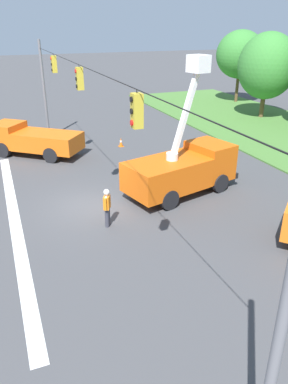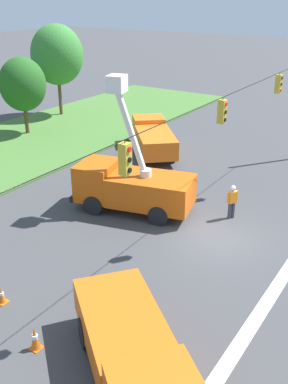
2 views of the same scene
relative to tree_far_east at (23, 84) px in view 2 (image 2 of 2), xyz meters
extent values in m
plane|color=#424244|center=(-6.84, -19.70, -3.92)|extent=(200.00, 200.00, 0.00)
cylinder|color=black|center=(-6.84, -19.70, 2.68)|extent=(26.00, 0.03, 0.03)
cylinder|color=black|center=(-13.94, -19.70, 2.63)|extent=(0.02, 0.02, 0.10)
cube|color=gold|center=(-13.94, -19.70, 2.10)|extent=(0.32, 0.28, 0.96)
cylinder|color=red|center=(-13.94, -19.86, 2.42)|extent=(0.16, 0.05, 0.16)
cylinder|color=black|center=(-13.94, -19.86, 2.10)|extent=(0.16, 0.05, 0.16)
cylinder|color=black|center=(-13.94, -19.86, 1.78)|extent=(0.16, 0.05, 0.16)
cylinder|color=black|center=(-7.24, -19.70, 2.63)|extent=(0.02, 0.02, 0.10)
cube|color=gold|center=(-7.24, -19.70, 2.10)|extent=(0.32, 0.28, 0.96)
cylinder|color=red|center=(-7.24, -19.86, 2.42)|extent=(0.16, 0.05, 0.16)
cylinder|color=black|center=(-7.24, -19.86, 2.10)|extent=(0.16, 0.05, 0.16)
cylinder|color=black|center=(-7.24, -19.86, 1.78)|extent=(0.16, 0.05, 0.16)
cylinder|color=black|center=(-0.18, -19.70, 2.63)|extent=(0.02, 0.02, 0.10)
cube|color=gold|center=(-0.18, -19.70, 2.10)|extent=(0.32, 0.28, 0.96)
cylinder|color=black|center=(-0.18, -19.86, 2.42)|extent=(0.16, 0.05, 0.16)
cylinder|color=black|center=(-0.18, -19.86, 2.10)|extent=(0.16, 0.05, 0.16)
cylinder|color=red|center=(-0.18, -19.86, 1.78)|extent=(0.16, 0.05, 0.16)
cylinder|color=brown|center=(0.00, 0.00, -2.70)|extent=(0.31, 0.31, 2.44)
ellipsoid|color=#235B1E|center=(0.00, 0.00, 0.01)|extent=(3.52, 3.63, 4.11)
cylinder|color=brown|center=(5.93, 1.90, -2.17)|extent=(0.29, 0.29, 3.51)
ellipsoid|color=#387F33|center=(5.93, 1.90, 1.45)|extent=(4.40, 4.71, 5.21)
cube|color=#D6560F|center=(-6.35, -15.78, -2.68)|extent=(3.40, 4.63, 1.49)
cube|color=#D6560F|center=(-7.08, -12.90, -2.48)|extent=(2.72, 2.31, 1.89)
cube|color=#1E2838|center=(-7.23, -12.30, -2.15)|extent=(2.04, 0.61, 0.85)
cube|color=black|center=(-7.32, -11.96, -3.27)|extent=(2.42, 0.76, 0.30)
cylinder|color=black|center=(-8.12, -13.41, -3.42)|extent=(0.52, 1.04, 1.00)
cylinder|color=black|center=(-5.93, -12.85, -3.42)|extent=(0.52, 1.04, 1.00)
cylinder|color=black|center=(-7.26, -16.78, -3.42)|extent=(0.52, 1.04, 1.00)
cylinder|color=black|center=(-5.08, -16.23, -3.42)|extent=(0.52, 1.04, 1.00)
cylinder|color=silver|center=(-6.42, -15.49, -1.75)|extent=(0.60, 0.60, 0.36)
cube|color=white|center=(-6.60, -14.79, 0.19)|extent=(0.64, 1.68, 4.32)
cube|color=white|center=(-6.78, -14.09, 2.56)|extent=(1.07, 1.00, 0.80)
cube|color=orange|center=(0.83, -11.54, -2.80)|extent=(4.89, 4.69, 1.25)
cube|color=orange|center=(3.24, -9.42, -2.65)|extent=(2.91, 2.93, 1.54)
cube|color=#1E2838|center=(3.74, -8.98, -2.38)|extent=(1.37, 1.54, 0.69)
cube|color=black|center=(4.02, -8.73, -3.27)|extent=(1.64, 1.84, 0.30)
cylinder|color=black|center=(2.35, -8.79, -3.42)|extent=(0.94, 0.87, 1.00)
cylinder|color=black|center=(3.75, -10.39, -3.42)|extent=(0.94, 0.87, 1.00)
cylinder|color=black|center=(-0.47, -11.27, -3.42)|extent=(0.94, 0.87, 1.00)
cylinder|color=black|center=(0.93, -12.86, -3.42)|extent=(0.94, 0.87, 1.00)
cube|color=orange|center=(-15.19, -20.40, -2.86)|extent=(4.51, 4.80, 1.12)
cylinder|color=black|center=(-13.89, -20.46, -3.42)|extent=(0.85, 0.95, 1.00)
cylinder|color=black|center=(-15.52, -19.14, -3.42)|extent=(0.85, 0.95, 1.00)
cylinder|color=#383842|center=(-4.54, -19.50, -3.50)|extent=(0.18, 0.18, 0.85)
cylinder|color=#383842|center=(-4.71, -19.40, -3.50)|extent=(0.18, 0.18, 0.85)
cube|color=orange|center=(-4.62, -19.45, -2.77)|extent=(0.47, 0.41, 0.60)
cube|color=silver|center=(-4.62, -19.45, -2.77)|extent=(0.40, 0.28, 0.62)
cylinder|color=orange|center=(-4.39, -19.59, -2.74)|extent=(0.11, 0.11, 0.55)
cylinder|color=orange|center=(-4.86, -19.32, -2.74)|extent=(0.11, 0.11, 0.55)
sphere|color=tan|center=(-4.62, -19.45, -2.34)|extent=(0.22, 0.22, 0.22)
sphere|color=white|center=(-4.62, -19.45, -2.28)|extent=(0.26, 0.26, 0.26)
cube|color=orange|center=(-16.51, -17.92, -3.91)|extent=(0.36, 0.36, 0.03)
cone|color=orange|center=(-16.51, -17.92, -3.49)|extent=(0.32, 0.32, 0.80)
cylinder|color=white|center=(-16.51, -17.92, -3.45)|extent=(0.20, 0.20, 0.14)
cube|color=orange|center=(-15.52, -15.18, -3.91)|extent=(0.36, 0.36, 0.03)
cone|color=orange|center=(-15.52, -15.18, -3.57)|extent=(0.26, 0.26, 0.64)
cylinder|color=white|center=(-15.52, -15.18, -3.54)|extent=(0.16, 0.16, 0.11)
camera|label=1|loc=(9.49, -23.35, 4.32)|focal=35.00mm
camera|label=2|loc=(-23.83, -26.89, 6.52)|focal=42.00mm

